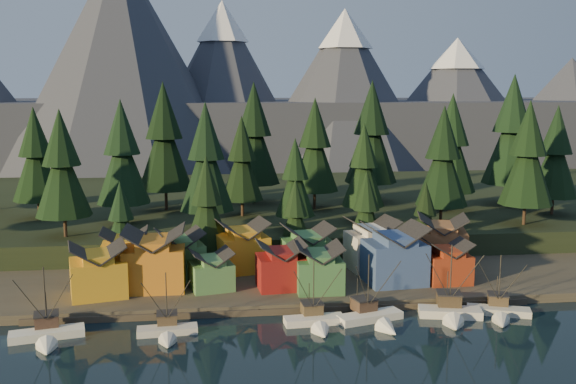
{
  "coord_description": "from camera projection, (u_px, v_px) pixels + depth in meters",
  "views": [
    {
      "loc": [
        -11.19,
        -80.76,
        34.81
      ],
      "look_at": [
        2.33,
        30.0,
        17.01
      ],
      "focal_mm": 40.0,
      "sensor_mm": 36.0,
      "label": 1
    }
  ],
  "objects": [
    {
      "name": "ground",
      "position": [
        298.0,
        352.0,
        85.99
      ],
      "size": [
        500.0,
        500.0,
        0.0
      ],
      "primitive_type": "plane",
      "color": "black",
      "rests_on": "ground"
    },
    {
      "name": "shore_strip",
      "position": [
        270.0,
        266.0,
        125.08
      ],
      "size": [
        400.0,
        50.0,
        1.5
      ],
      "primitive_type": "cube",
      "color": "#3C362B",
      "rests_on": "ground"
    },
    {
      "name": "hillside",
      "position": [
        253.0,
        209.0,
        173.74
      ],
      "size": [
        420.0,
        100.0,
        6.0
      ],
      "primitive_type": "cube",
      "color": "black",
      "rests_on": "ground"
    },
    {
      "name": "dock",
      "position": [
        284.0,
        308.0,
        102.08
      ],
      "size": [
        80.0,
        4.0,
        1.0
      ],
      "primitive_type": "cube",
      "color": "#473F33",
      "rests_on": "ground"
    },
    {
      "name": "mountain_ridge",
      "position": [
        225.0,
        109.0,
        290.75
      ],
      "size": [
        560.0,
        190.0,
        90.0
      ],
      "color": "#434656",
      "rests_on": "ground"
    },
    {
      "name": "boat_0",
      "position": [
        46.0,
        327.0,
        89.63
      ],
      "size": [
        10.86,
        11.43,
        11.38
      ],
      "rotation": [
        0.0,
        0.0,
        0.23
      ],
      "color": "white",
      "rests_on": "ground"
    },
    {
      "name": "boat_1",
      "position": [
        167.0,
        324.0,
        91.34
      ],
      "size": [
        9.0,
        9.7,
        9.98
      ],
      "rotation": [
        0.0,
        0.0,
        0.07
      ],
      "color": "beige",
      "rests_on": "ground"
    },
    {
      "name": "boat_3",
      "position": [
        316.0,
        313.0,
        95.23
      ],
      "size": [
        9.48,
        10.2,
        10.66
      ],
      "rotation": [
        0.0,
        0.0,
        0.07
      ],
      "color": "white",
      "rests_on": "ground"
    },
    {
      "name": "boat_4",
      "position": [
        374.0,
        310.0,
        96.48
      ],
      "size": [
        10.87,
        11.33,
        11.37
      ],
      "rotation": [
        0.0,
        0.0,
        0.29
      ],
      "color": "white",
      "rests_on": "ground"
    },
    {
      "name": "boat_5",
      "position": [
        451.0,
        303.0,
        98.21
      ],
      "size": [
        10.28,
        10.92,
        12.56
      ],
      "rotation": [
        0.0,
        0.0,
        -0.23
      ],
      "color": "silver",
      "rests_on": "ground"
    },
    {
      "name": "boat_6",
      "position": [
        500.0,
        305.0,
        99.3
      ],
      "size": [
        10.19,
        10.54,
        10.44
      ],
      "rotation": [
        0.0,
        0.0,
        -0.34
      ],
      "color": "beige",
      "rests_on": "ground"
    },
    {
      "name": "house_front_0",
      "position": [
        98.0,
        269.0,
        104.32
      ],
      "size": [
        10.33,
        9.98,
        8.69
      ],
      "rotation": [
        0.0,
        0.0,
        0.23
      ],
      "color": "gold",
      "rests_on": "shore_strip"
    },
    {
      "name": "house_front_1",
      "position": [
        155.0,
        257.0,
        108.19
      ],
      "size": [
        10.11,
        9.71,
        10.4
      ],
      "rotation": [
        0.0,
        0.0,
        -0.01
      ],
      "color": "#BF6E1B",
      "rests_on": "shore_strip"
    },
    {
      "name": "house_front_2",
      "position": [
        211.0,
        269.0,
        108.05
      ],
      "size": [
        8.09,
        8.13,
        6.63
      ],
      "rotation": [
        0.0,
        0.0,
        0.22
      ],
      "color": "#528749",
      "rests_on": "shore_strip"
    },
    {
      "name": "house_front_3",
      "position": [
        281.0,
        264.0,
        108.57
      ],
      "size": [
        8.4,
        8.06,
        7.99
      ],
      "rotation": [
        0.0,
        0.0,
        0.08
      ],
      "color": "maroon",
      "rests_on": "shore_strip"
    },
    {
      "name": "house_front_4",
      "position": [
        319.0,
        266.0,
        107.36
      ],
      "size": [
        7.76,
        8.36,
        7.85
      ],
      "rotation": [
        0.0,
        0.0,
        -0.01
      ],
      "color": "#3A6C3B",
      "rests_on": "shore_strip"
    },
    {
      "name": "house_front_5",
      "position": [
        395.0,
        252.0,
        111.24
      ],
      "size": [
        10.6,
        9.8,
        10.29
      ],
      "rotation": [
        0.0,
        0.0,
        0.09
      ],
      "color": "#374F82",
      "rests_on": "shore_strip"
    },
    {
      "name": "house_front_6",
      "position": [
        447.0,
        261.0,
        111.89
      ],
      "size": [
        7.51,
        7.12,
        7.32
      ],
      "rotation": [
        0.0,
        0.0,
        0.03
      ],
      "color": "maroon",
      "rests_on": "shore_strip"
    },
    {
      "name": "house_back_0",
      "position": [
        125.0,
        253.0,
        114.07
      ],
      "size": [
        8.57,
        8.27,
        8.83
      ],
      "rotation": [
        0.0,
        0.0,
        0.06
      ],
      "color": "gold",
      "rests_on": "shore_strip"
    },
    {
      "name": "house_back_1",
      "position": [
        180.0,
        253.0,
        113.85
      ],
      "size": [
        9.49,
        9.56,
        8.74
      ],
      "rotation": [
        0.0,
        0.0,
        0.25
      ],
      "color": "#45753F",
      "rests_on": "shore_strip"
    },
    {
      "name": "house_back_2",
      "position": [
        243.0,
        245.0,
        118.86
      ],
      "size": [
        10.35,
        9.79,
        9.4
      ],
      "rotation": [
        0.0,
        0.0,
        0.21
      ],
      "color": "orange",
      "rests_on": "shore_strip"
    },
    {
      "name": "house_back_3",
      "position": [
        308.0,
        248.0,
        117.43
      ],
      "size": [
        9.65,
        8.83,
        8.86
      ],
      "rotation": [
        0.0,
        0.0,
        0.13
      ],
      "color": "#407642",
      "rests_on": "shore_strip"
    },
    {
      "name": "house_back_4",
      "position": [
        372.0,
        243.0,
        120.13
      ],
      "size": [
        9.84,
        9.54,
        9.5
      ],
      "rotation": [
        0.0,
        0.0,
        0.15
      ],
      "color": "white",
      "rests_on": "shore_strip"
    },
    {
      "name": "house_back_5",
      "position": [
        442.0,
        240.0,
        120.99
      ],
      "size": [
        10.79,
        10.87,
        9.91
      ],
      "rotation": [
        0.0,
        0.0,
        -0.26
      ],
      "color": "#925A34",
      "rests_on": "shore_strip"
    },
    {
      "name": "tree_hill_1",
      "position": [
        36.0,
        158.0,
        143.55
      ],
      "size": [
        10.82,
        10.82,
        25.22
      ],
      "color": "#332319",
      "rests_on": "hillside"
    },
    {
      "name": "tree_hill_2",
      "position": [
        62.0,
        167.0,
        125.13
      ],
      "size": [
        10.88,
        10.88,
        25.34
      ],
      "color": "#332319",
      "rests_on": "hillside"
    },
    {
      "name": "tree_hill_3",
      "position": [
        122.0,
        156.0,
        137.94
      ],
      "size": [
        11.59,
        11.59,
        27.0
      ],
      "color": "#332319",
      "rests_on": "hillside"
    },
    {
      "name": "tree_hill_4",
      "position": [
        164.0,
        140.0,
        153.27
      ],
      "size": [
        13.25,
        13.25,
        30.87
      ],
      "color": "#332319",
      "rests_on": "hillside"
    },
    {
      "name": "tree_hill_5",
      "position": [
        206.0,
        161.0,
        130.33
      ],
      "size": [
        11.41,
        11.41,
        26.58
      ],
      "color": "#332319",
      "rests_on": "hillside"
    },
    {
      "name": "tree_hill_6",
      "position": [
        242.0,
        162.0,
        146.29
      ],
      "size": [
        9.91,
        9.91,
        23.09
      ],
      "color": "#332319",
      "rests_on": "hillside"
    },
    {
      "name": "tree_hill_7",
      "position": [
        295.0,
        180.0,
        131.15
      ],
      "size": [
        8.26,
        8.26,
        19.25
      ],
      "color": "#332319",
      "rests_on": "hillside"
    },
    {
      "name": "tree_hill_8",
      "position": [
        315.0,
        148.0,
        154.96
      ],
      "size": [
        11.63,
        11.63,
        27.09
      ],
      "color": "#332319",
      "rests_on": "hillside"
    },
    {
      "name": "tree_hill_9",
      "position": [
        364.0,
        168.0,
        139.71
      ],
      "size": [
        9.36,
        9.36,
        21.81
      ],
      "color": "#332319",
      "rests_on": "hillside"
    },
    {
      "name": "tree_hill_10",
      "position": [
        371.0,
        136.0,
        164.35
      ],
      "size": [
        13.45,
        13.45,
        31.32
      ],
      "color": "#332319",
      "rests_on": "hillside"
    },
    {
      "name": "tree_hill_11",
      "position": [
        443.0,
        160.0,
        136.39
      ],
      "size": [
        11.03,
        11.03,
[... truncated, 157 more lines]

